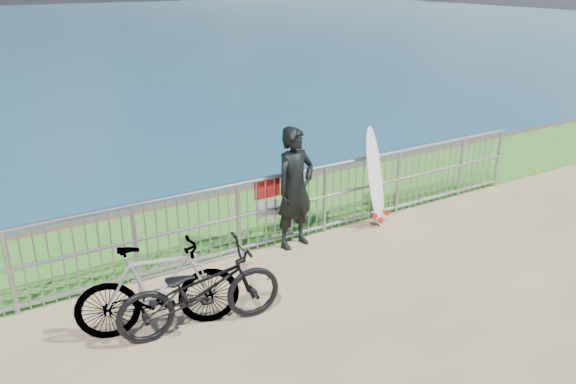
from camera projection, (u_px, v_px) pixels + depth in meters
grass_strip at (237, 220)px, 9.37m from camera, size 120.00×120.00×0.00m
railing at (270, 211)px, 8.29m from camera, size 10.06×0.10×1.13m
surfer at (295, 188)px, 8.21m from camera, size 0.74×0.55×1.84m
surfboard at (376, 181)px, 8.98m from camera, size 0.54×0.51×1.64m
bicycle_near at (200, 290)px, 6.37m from camera, size 1.98×0.88×1.01m
bicycle_far at (158, 288)px, 6.32m from camera, size 1.92×0.97×1.11m
bike_rack at (194, 268)px, 7.30m from camera, size 1.63×0.05×0.34m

